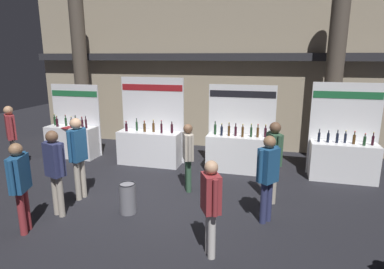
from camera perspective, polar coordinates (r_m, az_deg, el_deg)
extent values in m
plane|color=black|center=(7.33, -7.05, -11.56)|extent=(24.81, 24.81, 0.00)
cube|color=tan|center=(11.25, 1.82, 12.11)|extent=(12.41, 0.25, 5.61)
cube|color=#2D2D33|center=(10.94, 1.46, 13.54)|extent=(12.41, 0.20, 0.24)
cylinder|color=#51473D|center=(11.93, -18.99, 10.04)|extent=(0.48, 0.48, 5.02)
cylinder|color=#51473D|center=(10.07, 23.75, 9.10)|extent=(0.48, 0.48, 5.02)
cube|color=white|center=(10.84, -20.43, -1.21)|extent=(1.57, 0.60, 0.98)
cube|color=white|center=(10.98, -19.69, 2.46)|extent=(1.65, 0.04, 2.26)
cube|color=#1E6638|center=(10.84, -20.12, 6.80)|extent=(1.60, 0.01, 0.18)
cylinder|color=#19381E|center=(11.11, -23.08, 2.19)|extent=(0.07, 0.07, 0.27)
cylinder|color=#19381E|center=(11.08, -23.16, 3.07)|extent=(0.03, 0.03, 0.08)
cylinder|color=gold|center=(11.07, -23.18, 3.31)|extent=(0.03, 0.03, 0.02)
cylinder|color=black|center=(10.87, -22.73, 1.94)|extent=(0.07, 0.07, 0.25)
cylinder|color=black|center=(10.84, -22.81, 2.78)|extent=(0.03, 0.03, 0.08)
cylinder|color=gold|center=(10.83, -22.83, 3.03)|extent=(0.03, 0.03, 0.02)
cylinder|color=#19381E|center=(10.87, -21.39, 2.07)|extent=(0.06, 0.06, 0.25)
cylinder|color=#19381E|center=(10.84, -21.47, 2.95)|extent=(0.03, 0.03, 0.09)
cylinder|color=red|center=(10.83, -21.50, 3.22)|extent=(0.03, 0.03, 0.02)
cylinder|color=black|center=(10.77, -20.52, 1.97)|extent=(0.07, 0.07, 0.23)
cylinder|color=black|center=(10.74, -20.58, 2.73)|extent=(0.03, 0.03, 0.06)
cylinder|color=gold|center=(10.73, -20.60, 2.94)|extent=(0.03, 0.03, 0.02)
cylinder|color=#19381E|center=(10.56, -19.86, 1.92)|extent=(0.07, 0.07, 0.26)
cylinder|color=#19381E|center=(10.53, -19.93, 2.85)|extent=(0.03, 0.03, 0.09)
cylinder|color=black|center=(10.52, -19.96, 3.13)|extent=(0.03, 0.03, 0.02)
cylinder|color=black|center=(10.51, -18.83, 1.85)|extent=(0.08, 0.08, 0.23)
cylinder|color=black|center=(10.48, -18.90, 2.68)|extent=(0.03, 0.03, 0.08)
cylinder|color=red|center=(10.47, -18.92, 2.93)|extent=(0.03, 0.03, 0.02)
cylinder|color=black|center=(10.33, -18.22, 1.81)|extent=(0.06, 0.06, 0.27)
cylinder|color=black|center=(10.30, -18.30, 2.78)|extent=(0.03, 0.03, 0.09)
cylinder|color=black|center=(10.29, -18.32, 3.07)|extent=(0.03, 0.03, 0.02)
cube|color=maroon|center=(10.57, -21.09, 1.16)|extent=(0.32, 0.38, 0.02)
cube|color=white|center=(9.54, -7.54, -2.40)|extent=(1.82, 0.60, 0.98)
cube|color=white|center=(9.67, -6.92, 2.54)|extent=(1.91, 0.04, 2.52)
cube|color=maroon|center=(9.51, -7.14, 8.23)|extent=(1.86, 0.01, 0.18)
cylinder|color=black|center=(9.61, -11.52, 1.25)|extent=(0.08, 0.08, 0.22)
cylinder|color=black|center=(9.58, -11.56, 2.07)|extent=(0.03, 0.03, 0.06)
cylinder|color=red|center=(9.57, -11.57, 2.30)|extent=(0.03, 0.03, 0.02)
cylinder|color=#19381E|center=(9.61, -9.73, 1.46)|extent=(0.06, 0.06, 0.26)
cylinder|color=#19381E|center=(9.58, -9.77, 2.48)|extent=(0.03, 0.03, 0.09)
cylinder|color=black|center=(9.57, -9.78, 2.79)|extent=(0.03, 0.03, 0.02)
cylinder|color=#472D14|center=(9.44, -8.39, 1.20)|extent=(0.08, 0.08, 0.23)
cylinder|color=#472D14|center=(9.41, -8.42, 2.10)|extent=(0.03, 0.03, 0.07)
cylinder|color=red|center=(9.40, -8.43, 2.37)|extent=(0.03, 0.03, 0.02)
cylinder|color=#472D14|center=(9.39, -6.82, 1.23)|extent=(0.07, 0.07, 0.25)
cylinder|color=#472D14|center=(9.35, -6.85, 2.24)|extent=(0.03, 0.03, 0.09)
cylinder|color=gold|center=(9.34, -6.86, 2.55)|extent=(0.03, 0.03, 0.02)
cylinder|color=black|center=(9.19, -5.41, 1.06)|extent=(0.06, 0.06, 0.27)
cylinder|color=black|center=(9.16, -5.44, 2.15)|extent=(0.03, 0.03, 0.09)
cylinder|color=red|center=(9.14, -5.45, 2.49)|extent=(0.03, 0.03, 0.02)
cylinder|color=black|center=(9.20, -3.58, 1.05)|extent=(0.07, 0.07, 0.25)
cylinder|color=black|center=(9.17, -3.59, 2.00)|extent=(0.03, 0.03, 0.06)
cylinder|color=black|center=(9.16, -3.60, 2.25)|extent=(0.03, 0.03, 0.02)
cube|color=white|center=(8.98, 8.28, -3.38)|extent=(1.76, 0.60, 1.00)
cube|color=white|center=(9.14, 8.67, 1.30)|extent=(1.85, 0.04, 2.36)
cube|color=black|center=(8.96, 8.87, 7.06)|extent=(1.80, 0.01, 0.18)
cylinder|color=#19381E|center=(8.94, 4.11, 0.91)|extent=(0.07, 0.07, 0.28)
cylinder|color=#19381E|center=(8.91, 4.13, 2.01)|extent=(0.03, 0.03, 0.07)
cylinder|color=black|center=(8.90, 4.13, 2.29)|extent=(0.03, 0.03, 0.02)
cylinder|color=black|center=(8.83, 5.26, 0.61)|extent=(0.07, 0.07, 0.25)
cylinder|color=black|center=(8.79, 5.28, 1.60)|extent=(0.03, 0.03, 0.07)
cylinder|color=gold|center=(8.78, 5.28, 1.87)|extent=(0.03, 0.03, 0.02)
cylinder|color=#472D14|center=(8.81, 6.54, 0.64)|extent=(0.06, 0.06, 0.27)
cylinder|color=#472D14|center=(8.77, 6.57, 1.75)|extent=(0.03, 0.03, 0.07)
cylinder|color=gold|center=(8.76, 6.58, 2.05)|extent=(0.03, 0.03, 0.02)
cylinder|color=black|center=(8.83, 7.71, 0.56)|extent=(0.07, 0.07, 0.25)
cylinder|color=black|center=(8.80, 7.74, 1.61)|extent=(0.03, 0.03, 0.08)
cylinder|color=black|center=(8.79, 7.75, 1.93)|extent=(0.03, 0.03, 0.02)
cylinder|color=#472D14|center=(8.72, 8.93, 0.44)|extent=(0.07, 0.07, 0.28)
cylinder|color=#472D14|center=(8.69, 8.97, 1.53)|extent=(0.03, 0.03, 0.06)
cylinder|color=gold|center=(8.68, 8.98, 1.80)|extent=(0.03, 0.03, 0.02)
cylinder|color=#19381E|center=(8.78, 10.40, 0.40)|extent=(0.06, 0.06, 0.26)
cylinder|color=#19381E|center=(8.75, 10.45, 1.49)|extent=(0.03, 0.03, 0.08)
cylinder|color=gold|center=(8.74, 10.46, 1.81)|extent=(0.03, 0.03, 0.02)
cylinder|color=#472D14|center=(8.78, 11.53, 0.35)|extent=(0.07, 0.07, 0.26)
cylinder|color=#472D14|center=(8.74, 11.58, 1.43)|extent=(0.03, 0.03, 0.08)
cylinder|color=red|center=(8.73, 11.60, 1.75)|extent=(0.03, 0.03, 0.02)
cylinder|color=black|center=(8.85, 12.84, 0.33)|extent=(0.07, 0.07, 0.24)
cylinder|color=black|center=(8.81, 12.89, 1.34)|extent=(0.03, 0.03, 0.08)
cylinder|color=gold|center=(8.80, 12.91, 1.66)|extent=(0.03, 0.03, 0.02)
cube|color=white|center=(9.13, 25.10, -4.39)|extent=(1.62, 0.60, 0.97)
cube|color=white|center=(9.27, 25.21, 0.67)|extent=(1.70, 0.04, 2.47)
cube|color=#1E6638|center=(9.10, 25.82, 6.29)|extent=(1.65, 0.01, 0.18)
cylinder|color=black|center=(8.87, 21.51, -0.46)|extent=(0.06, 0.06, 0.24)
cylinder|color=black|center=(8.84, 21.60, 0.55)|extent=(0.03, 0.03, 0.08)
cylinder|color=black|center=(8.83, 21.63, 0.86)|extent=(0.03, 0.03, 0.02)
cylinder|color=black|center=(8.91, 22.91, -0.55)|extent=(0.07, 0.07, 0.24)
cylinder|color=black|center=(8.87, 23.00, 0.38)|extent=(0.03, 0.03, 0.06)
cylinder|color=black|center=(8.87, 23.02, 0.62)|extent=(0.03, 0.03, 0.02)
cylinder|color=black|center=(8.95, 24.27, -0.59)|extent=(0.07, 0.07, 0.24)
cylinder|color=black|center=(8.92, 24.37, 0.40)|extent=(0.03, 0.03, 0.08)
cylinder|color=black|center=(8.91, 24.40, 0.69)|extent=(0.03, 0.03, 0.02)
cylinder|color=black|center=(9.04, 25.45, -0.59)|extent=(0.06, 0.06, 0.24)
cylinder|color=black|center=(9.00, 25.55, 0.34)|extent=(0.03, 0.03, 0.06)
cylinder|color=gold|center=(9.00, 25.58, 0.59)|extent=(0.03, 0.03, 0.02)
cylinder|color=#472D14|center=(9.01, 26.71, -0.80)|extent=(0.07, 0.07, 0.23)
cylinder|color=#472D14|center=(8.98, 26.82, 0.17)|extent=(0.03, 0.03, 0.09)
cylinder|color=red|center=(8.97, 26.85, 0.49)|extent=(0.03, 0.03, 0.02)
cylinder|color=#19381E|center=(8.98, 28.18, -1.04)|extent=(0.07, 0.07, 0.22)
cylinder|color=#19381E|center=(8.94, 28.28, -0.15)|extent=(0.03, 0.03, 0.06)
cylinder|color=red|center=(8.94, 28.31, 0.11)|extent=(0.03, 0.03, 0.02)
cylinder|color=black|center=(9.10, 29.31, -0.97)|extent=(0.06, 0.06, 0.23)
cylinder|color=black|center=(9.07, 29.43, 0.01)|extent=(0.03, 0.03, 0.09)
cylinder|color=gold|center=(9.06, 29.47, 0.33)|extent=(0.03, 0.03, 0.02)
cylinder|color=slate|center=(6.78, -11.28, -11.04)|extent=(0.34, 0.34, 0.61)
torus|color=black|center=(6.66, -11.41, -8.55)|extent=(0.34, 0.34, 0.02)
cylinder|color=#ADA393|center=(7.09, -22.97, -9.76)|extent=(0.12, 0.12, 0.84)
cylinder|color=#ADA393|center=(6.97, -22.22, -10.12)|extent=(0.12, 0.12, 0.84)
cube|color=navy|center=(6.78, -23.18, -4.07)|extent=(0.42, 0.35, 0.67)
sphere|color=brown|center=(6.66, -23.54, -0.33)|extent=(0.23, 0.23, 0.23)
cylinder|color=navy|center=(6.96, -24.20, -3.58)|extent=(0.08, 0.08, 0.63)
cylinder|color=navy|center=(6.59, -22.12, -4.30)|extent=(0.08, 0.08, 0.63)
cylinder|color=silver|center=(5.39, 3.03, -16.70)|extent=(0.12, 0.12, 0.77)
cylinder|color=silver|center=(5.28, 3.49, -17.46)|extent=(0.12, 0.12, 0.77)
cube|color=maroon|center=(5.02, 3.37, -10.30)|extent=(0.38, 0.42, 0.61)
sphere|color=tan|center=(4.87, 3.43, -5.82)|extent=(0.21, 0.21, 0.21)
cylinder|color=maroon|center=(5.20, 2.67, -9.21)|extent=(0.08, 0.08, 0.58)
cylinder|color=maroon|center=(4.83, 4.13, -11.13)|extent=(0.08, 0.08, 0.58)
cylinder|color=#33563D|center=(7.73, -0.79, -6.96)|extent=(0.12, 0.12, 0.78)
cylinder|color=#33563D|center=(7.58, -0.59, -7.37)|extent=(0.12, 0.12, 0.78)
cube|color=#ADA393|center=(7.43, -0.71, -2.12)|extent=(0.35, 0.44, 0.62)
sphere|color=brown|center=(7.33, -0.72, 1.04)|extent=(0.21, 0.21, 0.21)
cylinder|color=#ADA393|center=(7.66, -1.00, -1.54)|extent=(0.08, 0.08, 0.59)
cylinder|color=#ADA393|center=(7.20, -0.40, -2.51)|extent=(0.08, 0.08, 0.59)
cylinder|color=navy|center=(6.37, 12.52, -11.72)|extent=(0.12, 0.12, 0.82)
cylinder|color=navy|center=(6.48, 13.40, -11.32)|extent=(0.12, 0.12, 0.82)
cube|color=navy|center=(6.16, 13.33, -5.28)|extent=(0.41, 0.43, 0.65)
sphere|color=#8C6647|center=(6.03, 13.56, -1.26)|extent=(0.23, 0.23, 0.23)
cylinder|color=navy|center=(5.99, 12.03, -5.59)|extent=(0.08, 0.08, 0.62)
cylinder|color=navy|center=(6.32, 14.58, -4.70)|extent=(0.08, 0.08, 0.62)
cylinder|color=#ADA393|center=(7.34, 13.66, -8.14)|extent=(0.12, 0.12, 0.86)
cylinder|color=#ADA393|center=(7.21, 14.20, -8.59)|extent=(0.12, 0.12, 0.86)
cube|color=#33563D|center=(7.03, 14.28, -2.52)|extent=(0.36, 0.42, 0.68)
sphere|color=brown|center=(6.92, 14.51, 1.18)|extent=(0.24, 0.24, 0.24)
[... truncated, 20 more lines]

